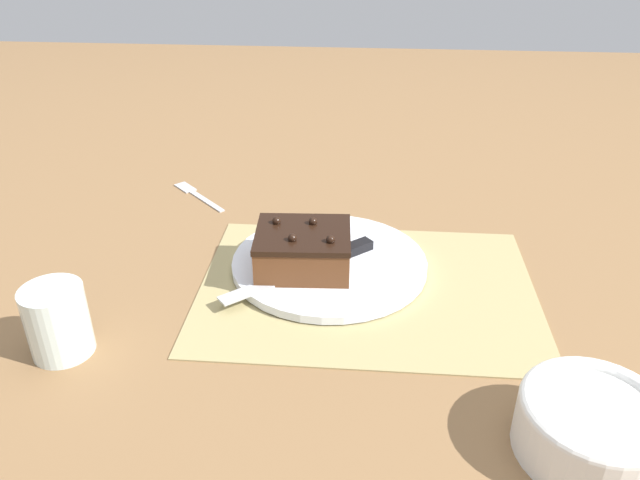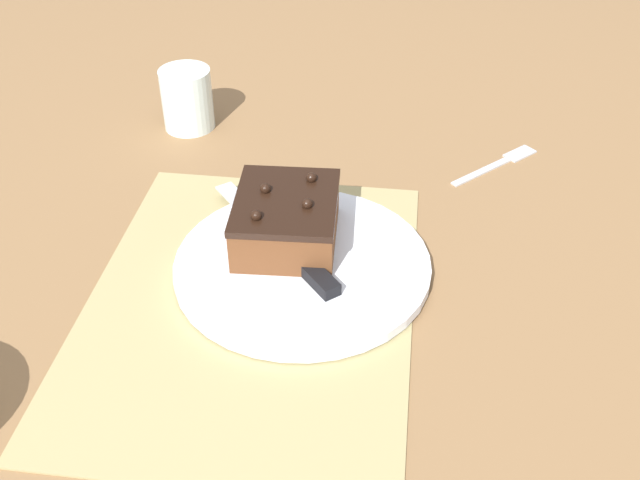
{
  "view_description": "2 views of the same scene",
  "coord_description": "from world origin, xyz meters",
  "px_view_note": "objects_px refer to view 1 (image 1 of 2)",
  "views": [
    {
      "loc": [
        -0.01,
        -0.72,
        0.48
      ],
      "look_at": [
        -0.07,
        0.05,
        0.04
      ],
      "focal_mm": 35.0,
      "sensor_mm": 36.0,
      "label": 1
    },
    {
      "loc": [
        0.57,
        0.15,
        0.53
      ],
      "look_at": [
        -0.06,
        0.07,
        0.04
      ],
      "focal_mm": 42.0,
      "sensor_mm": 36.0,
      "label": 2
    }
  ],
  "objects_px": {
    "serving_knife": "(325,260)",
    "chocolate_cake": "(303,249)",
    "drinking_glass": "(57,321)",
    "small_bowl": "(593,425)",
    "dessert_fork": "(196,194)",
    "cake_plate": "(329,263)"
  },
  "relations": [
    {
      "from": "drinking_glass",
      "to": "small_bowl",
      "type": "distance_m",
      "value": 0.59
    },
    {
      "from": "drinking_glass",
      "to": "serving_knife",
      "type": "bearing_deg",
      "value": 33.66
    },
    {
      "from": "serving_knife",
      "to": "drinking_glass",
      "type": "distance_m",
      "value": 0.36
    },
    {
      "from": "serving_knife",
      "to": "cake_plate",
      "type": "bearing_deg",
      "value": -65.07
    },
    {
      "from": "serving_knife",
      "to": "small_bowl",
      "type": "bearing_deg",
      "value": -177.5
    },
    {
      "from": "small_bowl",
      "to": "cake_plate",
      "type": "bearing_deg",
      "value": 131.15
    },
    {
      "from": "chocolate_cake",
      "to": "serving_knife",
      "type": "height_order",
      "value": "chocolate_cake"
    },
    {
      "from": "small_bowl",
      "to": "dessert_fork",
      "type": "relative_size",
      "value": 1.22
    },
    {
      "from": "dessert_fork",
      "to": "cake_plate",
      "type": "bearing_deg",
      "value": -86.38
    },
    {
      "from": "serving_knife",
      "to": "dessert_fork",
      "type": "relative_size",
      "value": 1.72
    },
    {
      "from": "drinking_glass",
      "to": "small_bowl",
      "type": "xyz_separation_m",
      "value": [
        0.58,
        -0.1,
        -0.01
      ]
    },
    {
      "from": "cake_plate",
      "to": "drinking_glass",
      "type": "height_order",
      "value": "drinking_glass"
    },
    {
      "from": "dessert_fork",
      "to": "small_bowl",
      "type": "bearing_deg",
      "value": -90.24
    },
    {
      "from": "serving_knife",
      "to": "dessert_fork",
      "type": "distance_m",
      "value": 0.35
    },
    {
      "from": "cake_plate",
      "to": "dessert_fork",
      "type": "height_order",
      "value": "cake_plate"
    },
    {
      "from": "serving_knife",
      "to": "chocolate_cake",
      "type": "bearing_deg",
      "value": 69.79
    },
    {
      "from": "chocolate_cake",
      "to": "drinking_glass",
      "type": "bearing_deg",
      "value": -145.03
    },
    {
      "from": "serving_knife",
      "to": "drinking_glass",
      "type": "bearing_deg",
      "value": 83.35
    },
    {
      "from": "small_bowl",
      "to": "serving_knife",
      "type": "bearing_deg",
      "value": 132.81
    },
    {
      "from": "serving_knife",
      "to": "drinking_glass",
      "type": "relative_size",
      "value": 2.32
    },
    {
      "from": "drinking_glass",
      "to": "dessert_fork",
      "type": "height_order",
      "value": "drinking_glass"
    },
    {
      "from": "chocolate_cake",
      "to": "dessert_fork",
      "type": "xyz_separation_m",
      "value": [
        -0.22,
        0.25,
        -0.04
      ]
    }
  ]
}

